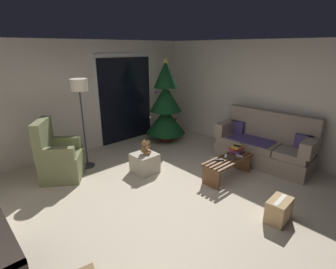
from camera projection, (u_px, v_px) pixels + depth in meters
The scene contains 20 objects.
ground_plane at pixel (179, 200), 4.14m from camera, with size 7.00×7.00×0.00m, color beige.
wall_back at pixel (85, 97), 5.86m from camera, with size 5.72×0.12×2.50m, color beige.
wall_right at pixel (273, 100), 5.56m from camera, with size 0.12×6.00×2.50m, color beige.
patio_door_frame at pixel (126, 98), 6.53m from camera, with size 1.60×0.02×2.20m, color silver.
patio_door_glass at pixel (126, 100), 6.53m from camera, with size 1.50×0.02×2.10m, color black.
couch at pixel (264, 145), 5.36m from camera, with size 0.92×1.99×1.08m.
coffee_table at pixel (228, 165), 4.77m from camera, with size 1.10×0.40×0.39m.
remote_white at pixel (226, 156), 4.82m from camera, with size 0.04×0.16×0.02m, color silver.
remote_black at pixel (220, 160), 4.64m from camera, with size 0.04×0.16×0.02m, color black.
remote_silver at pixel (239, 156), 4.81m from camera, with size 0.04×0.16×0.02m, color #ADADB2.
remote_graphite at pixel (231, 158), 4.73m from camera, with size 0.04×0.16×0.02m, color #333338.
book_stack at pixel (236, 149), 4.98m from camera, with size 0.29×0.22×0.14m.
cell_phone at pixel (237, 146), 4.95m from camera, with size 0.07×0.14×0.01m, color black.
christmas_tree at pixel (166, 106), 6.46m from camera, with size 1.00×1.00×2.10m.
armchair at pixel (59, 158), 4.72m from camera, with size 0.96×0.95×1.13m.
floor_lamp at pixel (80, 94), 4.82m from camera, with size 0.32×0.32×1.78m.
ottoman at pixel (145, 163), 5.01m from camera, with size 0.44×0.44×0.38m, color #B2A893.
teddy_bear_chestnut at pixel (145, 148), 4.91m from camera, with size 0.21×0.22×0.29m.
teddy_bear_honey_by_tree at pixel (148, 146), 6.04m from camera, with size 0.19×0.20×0.29m.
cardboard_box_taped_mid_floor at pixel (279, 210), 3.61m from camera, with size 0.42×0.28×0.34m.
Camera 1 is at (-2.55, -2.50, 2.35)m, focal length 27.40 mm.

